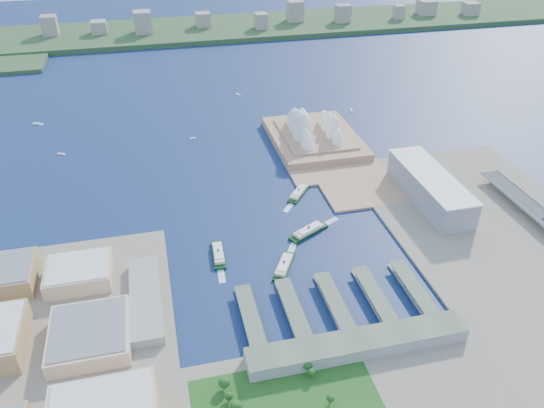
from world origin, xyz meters
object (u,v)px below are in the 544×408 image
object	(u,v)px
opera_house	(315,124)
ferry_a	(218,253)
ferry_b	(299,192)
car_c	(544,219)
ferry_c	(284,264)
ferry_d	(309,230)
toaster_building	(430,188)

from	to	relation	value
opera_house	ferry_a	size ratio (longest dim) A/B	3.63
ferry_b	car_c	distance (m)	295.51
ferry_c	car_c	world-z (taller)	car_c
ferry_b	ferry_d	size ratio (longest dim) A/B	0.93
opera_house	ferry_d	size ratio (longest dim) A/B	3.39
ferry_a	ferry_b	distance (m)	161.25
opera_house	car_c	bearing A→B (deg)	-56.59
car_c	ferry_d	bearing A→B (deg)	-12.05
ferry_b	ferry_d	distance (m)	87.48
opera_house	car_c	size ratio (longest dim) A/B	35.54
toaster_building	car_c	xyz separation A→B (m)	(101.00, -89.60, -4.92)
ferry_d	car_c	distance (m)	276.86
toaster_building	car_c	size ratio (longest dim) A/B	30.60
ferry_a	car_c	size ratio (longest dim) A/B	9.78
ferry_b	ferry_c	xyz separation A→B (m)	(-57.09, -141.48, 0.07)
opera_house	ferry_b	size ratio (longest dim) A/B	3.65
toaster_building	ferry_b	bearing A→B (deg)	160.76
opera_house	ferry_b	distance (m)	162.20
ferry_c	ferry_d	size ratio (longest dim) A/B	0.94
ferry_a	ferry_b	xyz separation A→B (m)	(122.67, 104.67, -0.02)
toaster_building	ferry_c	distance (m)	231.25
ferry_b	ferry_d	world-z (taller)	ferry_d
opera_house	ferry_d	world-z (taller)	opera_house
opera_house	toaster_building	bearing A→B (deg)	-65.77
ferry_d	ferry_b	bearing A→B (deg)	-36.37
ferry_c	opera_house	bearing A→B (deg)	-84.02
ferry_a	car_c	world-z (taller)	car_c
opera_house	ferry_c	xyz separation A→B (m)	(-123.76, -286.80, -27.27)
ferry_b	car_c	world-z (taller)	car_c
ferry_a	ferry_c	bearing A→B (deg)	-26.05
opera_house	toaster_building	xyz separation A→B (m)	(90.00, -200.00, -11.50)
opera_house	car_c	world-z (taller)	opera_house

